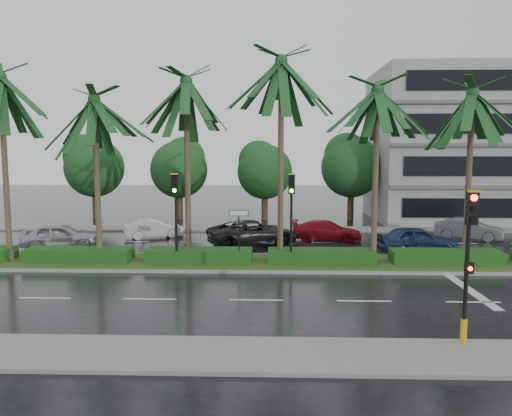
{
  "coord_description": "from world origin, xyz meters",
  "views": [
    {
      "loc": [
        0.56,
        -23.07,
        5.49
      ],
      "look_at": [
        -0.21,
        1.5,
        2.73
      ],
      "focal_mm": 35.0,
      "sensor_mm": 36.0,
      "label": 1
    }
  ],
  "objects_px": {
    "car_white": "(154,228)",
    "car_blue": "(417,240)",
    "car_grey": "(468,229)",
    "car_silver": "(61,236)",
    "street_sign": "(239,223)",
    "car_darkgrey": "(253,233)",
    "car_red": "(327,231)",
    "signal_median_left": "(175,205)",
    "signal_near": "(468,261)"
  },
  "relations": [
    {
      "from": "street_sign",
      "to": "car_blue",
      "type": "bearing_deg",
      "value": 20.33
    },
    {
      "from": "car_silver",
      "to": "car_grey",
      "type": "relative_size",
      "value": 1.05
    },
    {
      "from": "signal_median_left",
      "to": "car_darkgrey",
      "type": "bearing_deg",
      "value": 58.39
    },
    {
      "from": "signal_near",
      "to": "car_white",
      "type": "distance_m",
      "value": 22.14
    },
    {
      "from": "car_darkgrey",
      "to": "street_sign",
      "type": "bearing_deg",
      "value": 153.81
    },
    {
      "from": "signal_near",
      "to": "car_red",
      "type": "xyz_separation_m",
      "value": [
        -2.0,
        17.09,
        -1.87
      ]
    },
    {
      "from": "car_darkgrey",
      "to": "car_blue",
      "type": "relative_size",
      "value": 1.25
    },
    {
      "from": "signal_near",
      "to": "signal_median_left",
      "type": "relative_size",
      "value": 1.0
    },
    {
      "from": "signal_near",
      "to": "car_darkgrey",
      "type": "bearing_deg",
      "value": 112.92
    },
    {
      "from": "car_white",
      "to": "car_blue",
      "type": "relative_size",
      "value": 0.86
    },
    {
      "from": "car_white",
      "to": "car_blue",
      "type": "xyz_separation_m",
      "value": [
        15.5,
        -4.43,
        0.13
      ]
    },
    {
      "from": "car_white",
      "to": "car_darkgrey",
      "type": "relative_size",
      "value": 0.69
    },
    {
      "from": "street_sign",
      "to": "car_grey",
      "type": "bearing_deg",
      "value": 29.61
    },
    {
      "from": "car_red",
      "to": "car_blue",
      "type": "height_order",
      "value": "car_blue"
    },
    {
      "from": "car_white",
      "to": "car_blue",
      "type": "height_order",
      "value": "car_blue"
    },
    {
      "from": "street_sign",
      "to": "car_red",
      "type": "distance_m",
      "value": 8.91
    },
    {
      "from": "car_silver",
      "to": "car_white",
      "type": "xyz_separation_m",
      "value": [
        4.5,
        3.74,
        -0.12
      ]
    },
    {
      "from": "street_sign",
      "to": "car_darkgrey",
      "type": "xyz_separation_m",
      "value": [
        0.5,
        5.5,
        -1.37
      ]
    },
    {
      "from": "signal_near",
      "to": "car_blue",
      "type": "relative_size",
      "value": 1.01
    },
    {
      "from": "car_red",
      "to": "car_grey",
      "type": "relative_size",
      "value": 1.07
    },
    {
      "from": "car_white",
      "to": "car_darkgrey",
      "type": "height_order",
      "value": "car_darkgrey"
    },
    {
      "from": "street_sign",
      "to": "car_blue",
      "type": "height_order",
      "value": "street_sign"
    },
    {
      "from": "car_white",
      "to": "car_red",
      "type": "bearing_deg",
      "value": -114.66
    },
    {
      "from": "signal_median_left",
      "to": "car_red",
      "type": "relative_size",
      "value": 1.0
    },
    {
      "from": "car_darkgrey",
      "to": "car_grey",
      "type": "relative_size",
      "value": 1.33
    },
    {
      "from": "street_sign",
      "to": "car_white",
      "type": "distance_m",
      "value": 10.07
    },
    {
      "from": "street_sign",
      "to": "car_blue",
      "type": "distance_m",
      "value": 10.23
    },
    {
      "from": "signal_median_left",
      "to": "car_blue",
      "type": "xyz_separation_m",
      "value": [
        12.5,
        3.7,
        -2.26
      ]
    },
    {
      "from": "street_sign",
      "to": "car_red",
      "type": "relative_size",
      "value": 0.6
    },
    {
      "from": "car_red",
      "to": "signal_median_left",
      "type": "bearing_deg",
      "value": 144.02
    },
    {
      "from": "car_white",
      "to": "car_darkgrey",
      "type": "bearing_deg",
      "value": -131.46
    },
    {
      "from": "signal_median_left",
      "to": "car_red",
      "type": "distance_m",
      "value": 11.15
    },
    {
      "from": "signal_near",
      "to": "signal_median_left",
      "type": "bearing_deg",
      "value": 135.91
    },
    {
      "from": "car_blue",
      "to": "car_grey",
      "type": "height_order",
      "value": "car_blue"
    },
    {
      "from": "street_sign",
      "to": "car_grey",
      "type": "distance_m",
      "value": 16.17
    },
    {
      "from": "street_sign",
      "to": "car_darkgrey",
      "type": "height_order",
      "value": "street_sign"
    },
    {
      "from": "signal_median_left",
      "to": "car_blue",
      "type": "bearing_deg",
      "value": 16.5
    },
    {
      "from": "car_red",
      "to": "car_grey",
      "type": "xyz_separation_m",
      "value": [
        9.0,
        0.74,
        0.04
      ]
    },
    {
      "from": "car_blue",
      "to": "signal_median_left",
      "type": "bearing_deg",
      "value": 101.71
    },
    {
      "from": "car_red",
      "to": "car_blue",
      "type": "bearing_deg",
      "value": -118.15
    },
    {
      "from": "car_grey",
      "to": "car_silver",
      "type": "bearing_deg",
      "value": 123.2
    },
    {
      "from": "car_white",
      "to": "car_darkgrey",
      "type": "distance_m",
      "value": 6.95
    },
    {
      "from": "car_white",
      "to": "car_grey",
      "type": "xyz_separation_m",
      "value": [
        20.0,
        0.01,
        0.06
      ]
    },
    {
      "from": "signal_near",
      "to": "car_white",
      "type": "height_order",
      "value": "signal_near"
    },
    {
      "from": "car_white",
      "to": "car_red",
      "type": "distance_m",
      "value": 11.02
    },
    {
      "from": "street_sign",
      "to": "car_red",
      "type": "xyz_separation_m",
      "value": [
        5.0,
        7.22,
        -1.49
      ]
    },
    {
      "from": "car_blue",
      "to": "car_darkgrey",
      "type": "bearing_deg",
      "value": 72.78
    },
    {
      "from": "car_white",
      "to": "car_grey",
      "type": "height_order",
      "value": "car_grey"
    },
    {
      "from": "car_blue",
      "to": "car_grey",
      "type": "distance_m",
      "value": 6.32
    },
    {
      "from": "signal_near",
      "to": "car_grey",
      "type": "xyz_separation_m",
      "value": [
        7.0,
        17.83,
        -1.84
      ]
    }
  ]
}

